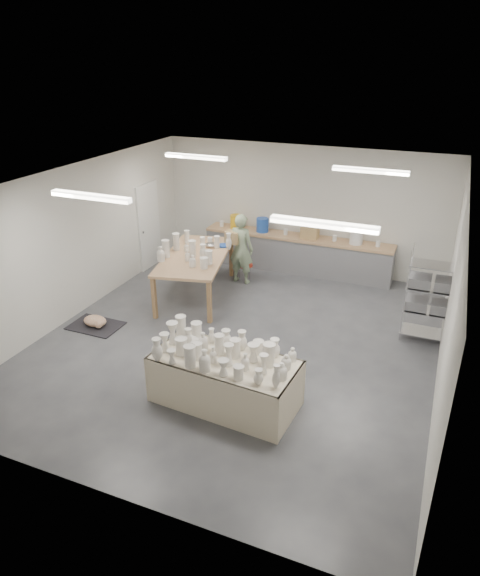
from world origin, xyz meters
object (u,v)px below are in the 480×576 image
at_px(drying_table, 224,377).
at_px(work_table, 198,254).
at_px(red_stool, 245,266).
at_px(potter, 241,249).

relative_size(drying_table, work_table, 0.82).
xyz_separation_m(drying_table, red_stool, (-1.51, 4.61, -0.15)).
relative_size(work_table, potter, 1.67).
xyz_separation_m(drying_table, potter, (-1.51, 4.34, 0.38)).
distance_m(potter, red_stool, 0.59).
bearing_deg(potter, drying_table, 114.55).
height_order(work_table, red_stool, work_table).
height_order(potter, red_stool, potter).
bearing_deg(red_stool, drying_table, -71.85).
relative_size(drying_table, red_stool, 4.91).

